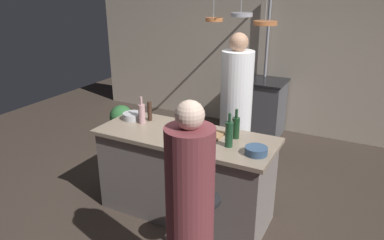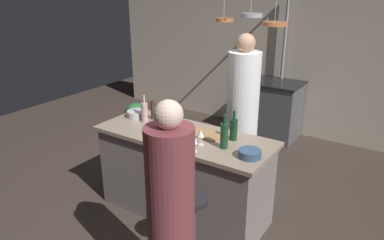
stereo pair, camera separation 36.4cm
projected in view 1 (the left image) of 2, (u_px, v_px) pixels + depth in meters
name	position (u px, v px, depth m)	size (l,w,h in m)	color
ground_plane	(186.00, 212.00, 3.88)	(9.00, 9.00, 0.00)	#382D26
back_wall	(269.00, 49.00, 5.78)	(6.40, 0.16, 2.60)	#BCAD99
kitchen_island	(185.00, 174.00, 3.72)	(1.80, 0.72, 0.90)	slate
stove_range	(258.00, 107.00, 5.75)	(0.80, 0.64, 0.89)	#47474C
chef	(236.00, 114.00, 4.34)	(0.38, 0.38, 1.78)	white
bar_stool_right	(204.00, 229.00, 3.01)	(0.28, 0.28, 0.68)	#4C4C51
guest_right	(190.00, 217.00, 2.55)	(0.34, 0.34, 1.61)	brown
overhead_pot_rack	(253.00, 31.00, 4.75)	(0.90, 1.57, 2.17)	gray
potted_plant	(121.00, 119.00, 5.67)	(0.36, 0.36, 0.52)	brown
cutting_board	(207.00, 133.00, 3.55)	(0.32, 0.22, 0.02)	#997047
pepper_mill	(150.00, 111.00, 3.88)	(0.05, 0.05, 0.21)	#382319
wine_bottle_rose	(142.00, 113.00, 3.81)	(0.07, 0.07, 0.29)	#B78C8E
wine_bottle_green	(229.00, 134.00, 3.25)	(0.07, 0.07, 0.32)	#193D23
wine_bottle_red	(236.00, 127.00, 3.44)	(0.07, 0.07, 0.29)	#143319
wine_glass_near_right_guest	(205.00, 134.00, 3.30)	(0.07, 0.07, 0.15)	silver
wine_glass_by_chef	(200.00, 140.00, 3.16)	(0.07, 0.07, 0.15)	silver
mixing_bowl_steel	(133.00, 116.00, 3.94)	(0.21, 0.21, 0.07)	#B7B7BC
mixing_bowl_blue	(256.00, 151.00, 3.13)	(0.20, 0.20, 0.07)	#334C6B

